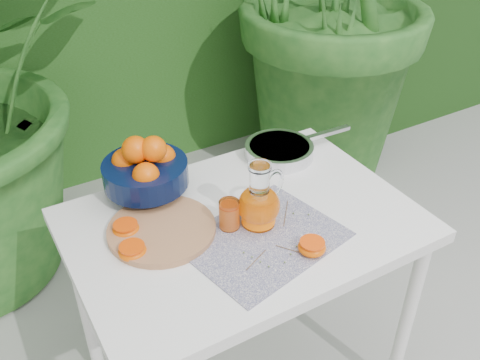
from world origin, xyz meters
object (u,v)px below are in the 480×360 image
fruit_bowl (145,168)px  juice_pitcher (259,203)px  cutting_board (162,229)px  white_table (243,241)px  saute_pan (280,150)px

fruit_bowl → juice_pitcher: bearing=-53.6°
cutting_board → fruit_bowl: 0.22m
fruit_bowl → white_table: bearing=-54.2°
fruit_bowl → saute_pan: 0.49m
saute_pan → juice_pitcher: bearing=-132.8°
white_table → juice_pitcher: bearing=-49.2°
cutting_board → juice_pitcher: size_ratio=1.53×
fruit_bowl → juice_pitcher: (0.22, -0.30, -0.02)m
white_table → cutting_board: 0.26m
fruit_bowl → saute_pan: bearing=-2.6°
juice_pitcher → fruit_bowl: bearing=126.4°
white_table → fruit_bowl: size_ratio=3.05×
cutting_board → saute_pan: 0.55m
cutting_board → juice_pitcher: juice_pitcher is taller
cutting_board → saute_pan: (0.52, 0.18, 0.01)m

